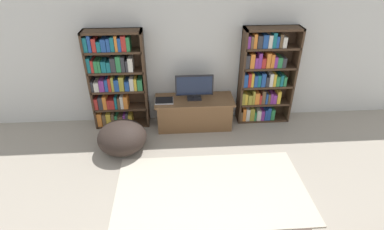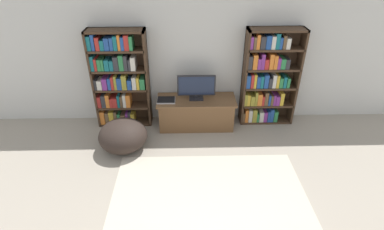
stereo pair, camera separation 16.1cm
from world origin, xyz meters
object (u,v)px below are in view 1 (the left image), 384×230
Objects in this scene: bookshelf_left at (116,80)px; tv_stand at (194,112)px; bookshelf_right at (264,77)px; laptop at (164,101)px; television at (194,87)px; beanbag_ottoman at (122,137)px.

tv_stand is (1.32, -0.15, -0.59)m from bookshelf_left.
bookshelf_right is 5.52× the size of laptop.
television is at bearing -6.29° from bookshelf_left.
laptop reaches higher than tv_stand.
beanbag_ottoman is at bearing -151.16° from tv_stand.
laptop is (-0.52, -0.04, 0.28)m from tv_stand.
laptop is (-0.52, -0.05, -0.22)m from television.
bookshelf_left reaches higher than television.
beanbag_ottoman is (-1.18, -0.65, -0.52)m from television.
bookshelf_left is 1.00× the size of bookshelf_right.
bookshelf_right is 1.78m from laptop.
television is 1.45m from beanbag_ottoman.
laptop is (-1.74, -0.19, -0.30)m from bookshelf_right.
bookshelf_right reaches higher than tv_stand.
bookshelf_right is 2.60m from beanbag_ottoman.
bookshelf_right reaches higher than beanbag_ottoman.
bookshelf_left is at bearing -179.99° from bookshelf_right.
bookshelf_right is 1.36m from tv_stand.
television is (-1.23, -0.15, -0.08)m from bookshelf_right.
laptop reaches higher than beanbag_ottoman.
bookshelf_right reaches higher than television.
tv_stand is at bearing -90.00° from television.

